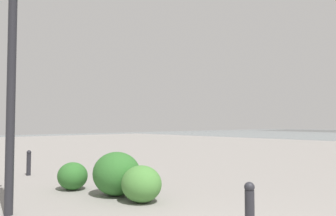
% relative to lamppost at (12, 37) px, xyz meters
% --- Properties ---
extents(lamppost, '(0.98, 0.28, 4.48)m').
position_rel_lamppost_xyz_m(lamppost, '(0.00, 0.00, 0.00)').
color(lamppost, '#232328').
rests_on(lamppost, ground).
extents(bollard_near, '(0.13, 0.13, 0.77)m').
position_rel_lamppost_xyz_m(bollard_near, '(-3.41, -1.78, -2.54)').
color(bollard_near, '#232328').
rests_on(bollard_near, ground).
extents(bollard_mid, '(0.13, 0.13, 0.72)m').
position_rel_lamppost_xyz_m(bollard_mid, '(3.95, -1.73, -2.56)').
color(bollard_mid, '#232328').
rests_on(bollard_mid, ground).
extents(shrub_low, '(0.72, 0.65, 0.62)m').
position_rel_lamppost_xyz_m(shrub_low, '(1.20, -1.72, -2.63)').
color(shrub_low, '#2D6628').
rests_on(shrub_low, ground).
extents(shrub_round, '(0.82, 0.74, 0.70)m').
position_rel_lamppost_xyz_m(shrub_round, '(-0.79, -2.13, -2.59)').
color(shrub_round, '#477F38').
rests_on(shrub_round, ground).
extents(shrub_wide, '(1.06, 0.95, 0.90)m').
position_rel_lamppost_xyz_m(shrub_wide, '(0.03, -2.12, -2.49)').
color(shrub_wide, '#2D6628').
rests_on(shrub_wide, ground).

